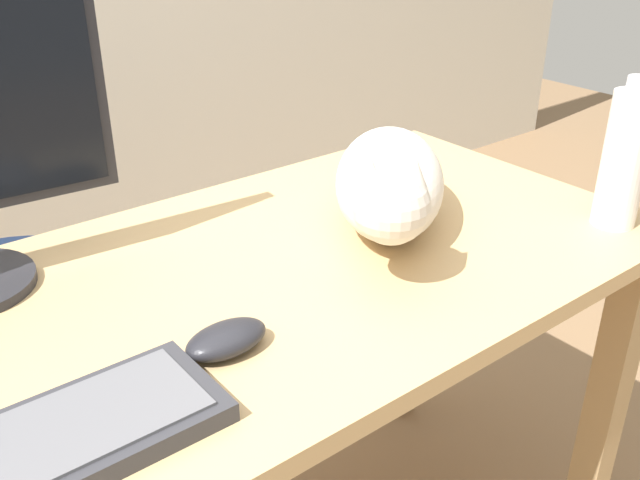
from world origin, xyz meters
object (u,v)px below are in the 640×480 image
(keyboard, at_px, (10,464))
(cat, at_px, (390,183))
(water_bottle, at_px, (625,158))
(computer_mouse, at_px, (226,339))

(keyboard, relative_size, cat, 0.95)
(cat, relative_size, water_bottle, 1.84)
(cat, xyz_separation_m, water_bottle, (0.31, -0.23, 0.04))
(keyboard, relative_size, water_bottle, 1.74)
(cat, bearing_deg, computer_mouse, -161.45)
(keyboard, bearing_deg, computer_mouse, 9.01)
(keyboard, distance_m, water_bottle, 1.00)
(cat, height_order, water_bottle, water_bottle)
(water_bottle, bearing_deg, cat, 143.91)
(keyboard, xyz_separation_m, water_bottle, (0.99, -0.05, 0.10))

